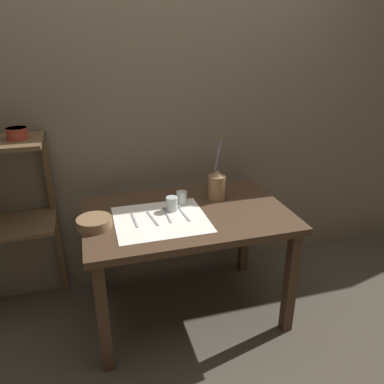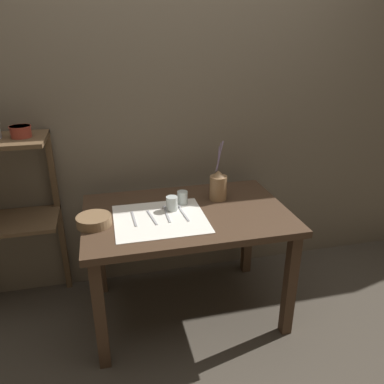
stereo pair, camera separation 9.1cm
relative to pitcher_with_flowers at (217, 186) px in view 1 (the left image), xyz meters
The scene contains 14 objects.
ground_plane 0.84m from the pitcher_with_flowers, 150.83° to the right, with size 12.00×12.00×0.00m, color #473F35.
stone_wall_back 0.59m from the pitcher_with_flowers, 121.89° to the left, with size 7.00×0.06×2.40m.
wooden_table 0.32m from the pitcher_with_flowers, 150.83° to the right, with size 1.18×0.78×0.71m.
wooden_shelf_unit 1.26m from the pitcher_with_flowers, behind, with size 0.54×0.36×1.13m.
linen_cloth 0.45m from the pitcher_with_flowers, 154.71° to the right, with size 0.51×0.46×0.00m.
pitcher_with_flowers is the anchor object (origin of this frame).
wooden_bowl 0.77m from the pitcher_with_flowers, 166.72° to the right, with size 0.19×0.19×0.05m.
glass_tumbler_near 0.33m from the pitcher_with_flowers, 163.34° to the right, with size 0.07×0.07×0.08m.
glass_tumbler_far 0.23m from the pitcher_with_flowers, behind, with size 0.06×0.06×0.08m.
fork_inner 0.57m from the pitcher_with_flowers, 163.55° to the right, with size 0.02×0.19×0.00m.
fork_outer 0.48m from the pitcher_with_flowers, 158.85° to the right, with size 0.04×0.19×0.00m.
spoon_inner 0.37m from the pitcher_with_flowers, 164.03° to the right, with size 0.02×0.20×0.02m.
spoon_outer 0.29m from the pitcher_with_flowers, 157.04° to the right, with size 0.03×0.20×0.02m.
metal_pot_small 1.17m from the pitcher_with_flowers, behind, with size 0.12×0.12×0.06m.
Camera 1 is at (-0.51, -1.89, 1.65)m, focal length 35.00 mm.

